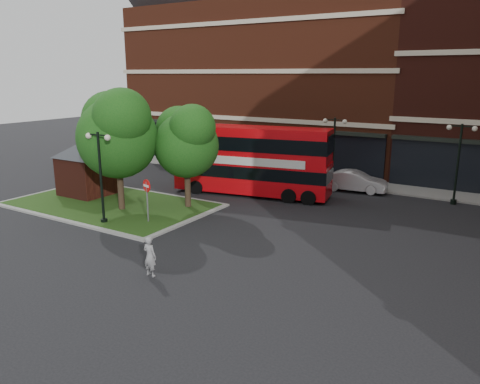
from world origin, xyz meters
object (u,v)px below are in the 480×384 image
Objects in this scene: woman at (150,256)px; car_white at (355,181)px; car_silver at (289,170)px; bus at (252,156)px.

car_white is at bearing -96.69° from woman.
woman is 19.77m from car_silver.
bus is 2.49× the size of car_white.
car_silver is (-3.26, 19.50, -0.19)m from woman.
bus is 7.47m from car_white.
bus is at bearing 176.00° from car_silver.
bus is 6.46× the size of woman.
woman reaches higher than car_white.
woman is (3.19, -13.50, -1.79)m from bus.
bus is 6.32m from car_silver.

